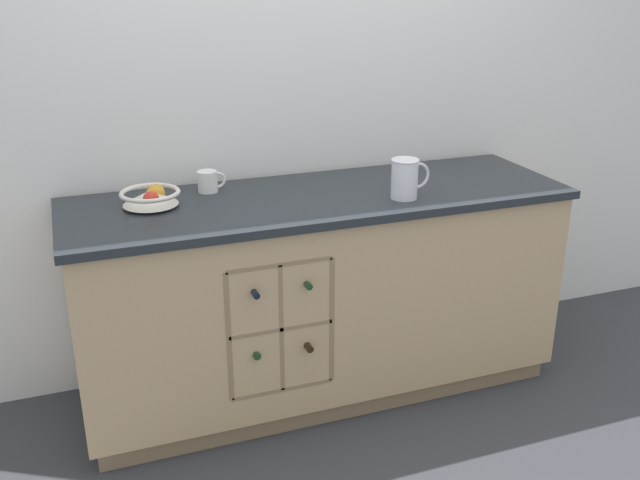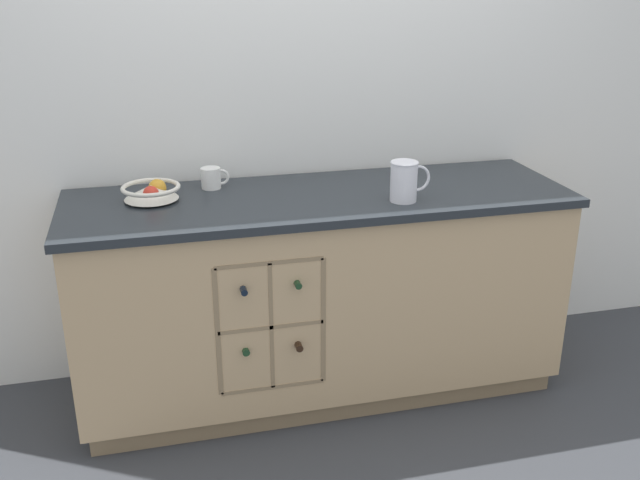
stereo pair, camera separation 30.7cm
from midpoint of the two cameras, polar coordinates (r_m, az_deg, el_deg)
The scene contains 6 objects.
ground_plane at distance 3.40m, azimuth -2.64°, elevation -11.59°, with size 14.00×14.00×0.00m, color #383A3F.
back_wall at distance 3.28m, azimuth -5.10°, elevation 11.17°, with size 4.49×0.06×2.55m, color white.
kitchen_island at distance 3.17m, azimuth -2.81°, elevation -4.38°, with size 2.13×0.70×0.94m.
fruit_bowl at distance 2.95m, azimuth -16.32°, elevation 3.33°, with size 0.24×0.24×0.08m.
white_pitcher at distance 2.93m, azimuth 3.88°, elevation 4.95°, with size 0.17×0.12×0.17m.
ceramic_mug at distance 3.09m, azimuth -11.76°, elevation 4.57°, with size 0.12×0.08×0.09m.
Camera 1 is at (-0.99, -2.69, 1.84)m, focal length 40.00 mm.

